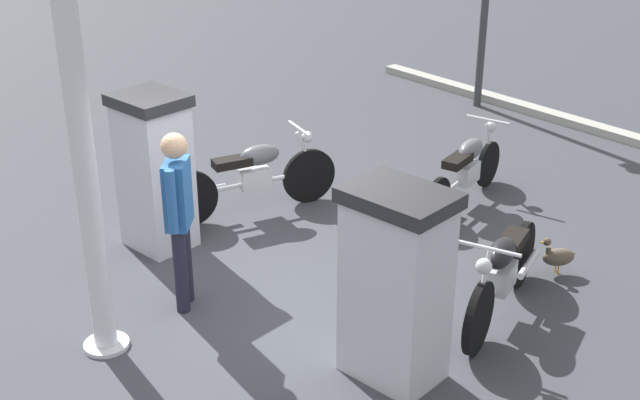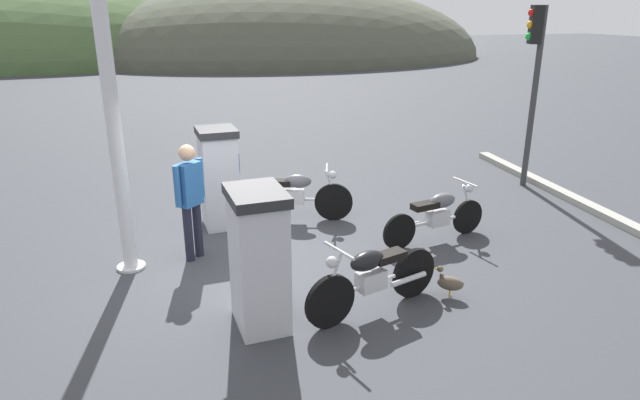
{
  "view_description": "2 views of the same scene",
  "coord_description": "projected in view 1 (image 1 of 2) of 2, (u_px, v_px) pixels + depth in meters",
  "views": [
    {
      "loc": [
        -4.86,
        -5.36,
        4.28
      ],
      "look_at": [
        0.32,
        -0.2,
        0.93
      ],
      "focal_mm": 47.42,
      "sensor_mm": 36.0,
      "label": 1
    },
    {
      "loc": [
        -1.34,
        -7.35,
        3.57
      ],
      "look_at": [
        1.15,
        0.52,
        0.69
      ],
      "focal_mm": 31.08,
      "sensor_mm": 36.0,
      "label": 2
    }
  ],
  "objects": [
    {
      "name": "motorcycle_far_pump",
      "position": [
        253.0,
        175.0,
        9.76
      ],
      "size": [
        2.07,
        0.88,
        0.97
      ],
      "color": "black",
      "rests_on": "ground"
    },
    {
      "name": "motorcycle_near_pump",
      "position": [
        502.0,
        273.0,
        7.71
      ],
      "size": [
        1.92,
        0.74,
        0.97
      ],
      "color": "black",
      "rests_on": "ground"
    },
    {
      "name": "ground_plane",
      "position": [
        283.0,
        289.0,
        8.35
      ],
      "size": [
        120.0,
        120.0,
        0.0
      ],
      "primitive_type": "plane",
      "color": "#383A3F"
    },
    {
      "name": "road_edge_kerb",
      "position": [
        599.0,
        129.0,
        12.41
      ],
      "size": [
        0.88,
        8.62,
        0.12
      ],
      "color": "#9E9E93",
      "rests_on": "ground"
    },
    {
      "name": "motorcycle_extra",
      "position": [
        466.0,
        168.0,
        10.0
      ],
      "size": [
        1.94,
        0.58,
        0.93
      ],
      "color": "black",
      "rests_on": "ground"
    },
    {
      "name": "fuel_pump_far",
      "position": [
        155.0,
        171.0,
        8.88
      ],
      "size": [
        0.68,
        0.75,
        1.7
      ],
      "color": "silver",
      "rests_on": "ground"
    },
    {
      "name": "canopy_support_pole",
      "position": [
        80.0,
        129.0,
        6.61
      ],
      "size": [
        0.4,
        0.4,
        4.22
      ],
      "color": "silver",
      "rests_on": "ground"
    },
    {
      "name": "wandering_duck",
      "position": [
        558.0,
        256.0,
        8.56
      ],
      "size": [
        0.38,
        0.33,
        0.41
      ],
      "color": "brown",
      "rests_on": "ground"
    },
    {
      "name": "attendant_person",
      "position": [
        179.0,
        209.0,
        7.67
      ],
      "size": [
        0.48,
        0.45,
        1.75
      ],
      "color": "#1E1E2D",
      "rests_on": "ground"
    },
    {
      "name": "fuel_pump_near",
      "position": [
        396.0,
        285.0,
        6.76
      ],
      "size": [
        0.67,
        0.86,
        1.68
      ],
      "color": "silver",
      "rests_on": "ground"
    }
  ]
}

